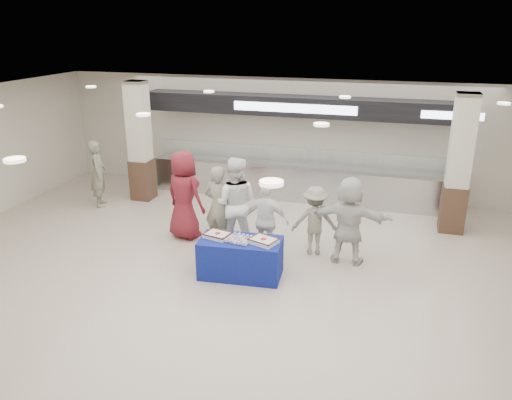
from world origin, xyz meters
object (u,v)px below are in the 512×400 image
(sheet_cake_right, at_px, (264,240))
(chef_tall, at_px, (235,203))
(soldier_a, at_px, (219,207))
(civilian_white, at_px, (349,221))
(soldier_bg, at_px, (98,174))
(cupcake_tray, at_px, (239,239))
(sheet_cake_left, at_px, (218,235))
(civilian_maroon, at_px, (184,195))
(chef_short, at_px, (267,221))
(display_table, at_px, (241,258))
(soldier_b, at_px, (315,220))

(sheet_cake_right, relative_size, chef_tall, 0.29)
(soldier_a, xyz_separation_m, civilian_white, (2.75, 0.02, -0.00))
(civilian_white, distance_m, soldier_bg, 6.84)
(cupcake_tray, height_order, soldier_a, soldier_a)
(chef_tall, relative_size, soldier_bg, 1.14)
(sheet_cake_right, height_order, chef_tall, chef_tall)
(chef_tall, relative_size, civilian_white, 1.11)
(sheet_cake_left, xyz_separation_m, civilian_maroon, (-1.31, 1.40, 0.21))
(sheet_cake_left, bearing_deg, chef_short, 51.71)
(civilian_maroon, height_order, soldier_a, civilian_maroon)
(display_table, bearing_deg, sheet_cake_right, -5.37)
(sheet_cake_right, relative_size, soldier_bg, 0.33)
(sheet_cake_right, bearing_deg, chef_tall, 128.08)
(sheet_cake_right, bearing_deg, civilian_maroon, 147.54)
(soldier_a, bearing_deg, sheet_cake_left, 117.18)
(chef_short, xyz_separation_m, civilian_white, (1.63, 0.25, 0.10))
(chef_short, height_order, civilian_white, civilian_white)
(civilian_maroon, distance_m, soldier_a, 0.95)
(civilian_maroon, xyz_separation_m, soldier_bg, (-3.01, 1.26, -0.12))
(sheet_cake_left, height_order, soldier_b, soldier_b)
(cupcake_tray, relative_size, soldier_a, 0.26)
(cupcake_tray, distance_m, soldier_b, 1.86)
(cupcake_tray, xyz_separation_m, soldier_bg, (-4.77, 2.72, 0.10))
(display_table, distance_m, cupcake_tray, 0.41)
(display_table, xyz_separation_m, chef_short, (0.26, 0.92, 0.43))
(display_table, distance_m, soldier_bg, 5.50)
(sheet_cake_left, relative_size, cupcake_tray, 1.12)
(display_table, xyz_separation_m, sheet_cake_left, (-0.46, 0.01, 0.42))
(soldier_a, bearing_deg, chef_tall, -156.22)
(cupcake_tray, relative_size, civilian_white, 0.26)
(chef_tall, bearing_deg, civilian_maroon, -15.23)
(display_table, distance_m, chef_tall, 1.49)
(soldier_bg, bearing_deg, display_table, -146.02)
(chef_tall, relative_size, soldier_b, 1.35)
(display_table, bearing_deg, cupcake_tray, -108.84)
(sheet_cake_right, xyz_separation_m, chef_tall, (-0.98, 1.25, 0.20))
(chef_short, bearing_deg, sheet_cake_right, 103.99)
(soldier_a, height_order, civilian_white, soldier_a)
(civilian_maroon, distance_m, soldier_b, 2.95)
(civilian_white, bearing_deg, sheet_cake_left, 26.91)
(cupcake_tray, xyz_separation_m, chef_short, (0.27, 0.97, 0.02))
(sheet_cake_left, bearing_deg, civilian_maroon, 133.00)
(cupcake_tray, distance_m, soldier_a, 1.47)
(display_table, xyz_separation_m, soldier_a, (-0.86, 1.15, 0.54))
(soldier_a, relative_size, soldier_b, 1.23)
(display_table, relative_size, soldier_bg, 0.88)
(chef_short, relative_size, soldier_b, 1.09)
(cupcake_tray, height_order, civilian_maroon, civilian_maroon)
(chef_short, xyz_separation_m, soldier_b, (0.91, 0.46, -0.07))
(soldier_bg, bearing_deg, sheet_cake_right, -143.89)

